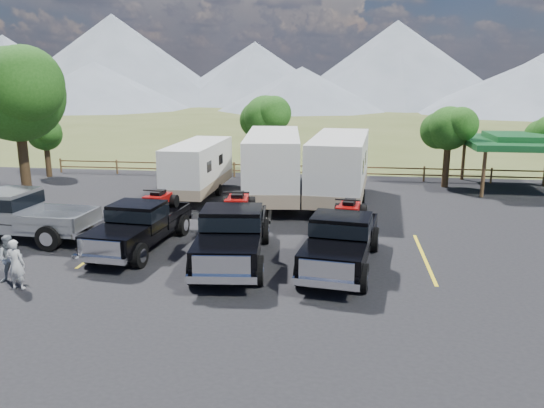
# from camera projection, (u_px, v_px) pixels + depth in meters

# --- Properties ---
(ground) EXTENTS (320.00, 320.00, 0.00)m
(ground) POSITION_uv_depth(u_px,v_px,m) (241.00, 294.00, 16.18)
(ground) COLOR #424E21
(ground) RESTS_ON ground
(asphalt_lot) EXTENTS (44.00, 34.00, 0.04)m
(asphalt_lot) POSITION_uv_depth(u_px,v_px,m) (257.00, 260.00, 19.07)
(asphalt_lot) COLOR black
(asphalt_lot) RESTS_ON ground
(stall_lines) EXTENTS (12.12, 5.50, 0.01)m
(stall_lines) POSITION_uv_depth(u_px,v_px,m) (261.00, 250.00, 20.03)
(stall_lines) COLOR gold
(stall_lines) RESTS_ON asphalt_lot
(tree_big_nw) EXTENTS (5.54, 5.18, 7.84)m
(tree_big_nw) POSITION_uv_depth(u_px,v_px,m) (16.00, 94.00, 25.16)
(tree_big_nw) COLOR #2F2012
(tree_big_nw) RESTS_ON ground
(tree_ne_a) EXTENTS (3.11, 2.92, 4.76)m
(tree_ne_a) POSITION_uv_depth(u_px,v_px,m) (448.00, 129.00, 30.59)
(tree_ne_a) COLOR #2F2012
(tree_ne_a) RESTS_ON ground
(tree_north) EXTENTS (3.46, 3.24, 5.25)m
(tree_north) POSITION_uv_depth(u_px,v_px,m) (265.00, 118.00, 33.85)
(tree_north) COLOR #2F2012
(tree_north) RESTS_ON ground
(tree_nw_small) EXTENTS (2.59, 2.43, 3.85)m
(tree_nw_small) POSITION_uv_depth(u_px,v_px,m) (45.00, 134.00, 33.96)
(tree_nw_small) COLOR #2F2012
(tree_nw_small) RESTS_ON ground
(rail_fence) EXTENTS (36.12, 0.12, 1.00)m
(rail_fence) POSITION_uv_depth(u_px,v_px,m) (327.00, 170.00, 33.60)
(rail_fence) COLOR brown
(rail_fence) RESTS_ON ground
(pavilion) EXTENTS (6.20, 6.20, 3.22)m
(pavilion) POSITION_uv_depth(u_px,v_px,m) (520.00, 142.00, 30.22)
(pavilion) COLOR brown
(pavilion) RESTS_ON ground
(mountain_range) EXTENTS (209.00, 71.00, 20.00)m
(mountain_range) POSITION_uv_depth(u_px,v_px,m) (297.00, 68.00, 117.34)
(mountain_range) COLOR slate
(mountain_range) RESTS_ON ground
(rig_left) EXTENTS (2.56, 6.17, 2.01)m
(rig_left) POSITION_uv_depth(u_px,v_px,m) (141.00, 223.00, 20.18)
(rig_left) COLOR black
(rig_left) RESTS_ON asphalt_lot
(rig_center) EXTENTS (2.87, 6.84, 2.22)m
(rig_center) POSITION_uv_depth(u_px,v_px,m) (233.00, 232.00, 18.73)
(rig_center) COLOR black
(rig_center) RESTS_ON asphalt_lot
(rig_right) EXTENTS (2.87, 6.49, 2.10)m
(rig_right) POSITION_uv_depth(u_px,v_px,m) (342.00, 238.00, 18.20)
(rig_right) COLOR black
(rig_right) RESTS_ON asphalt_lot
(trailer_left) EXTENTS (2.34, 8.37, 2.91)m
(trailer_left) POSITION_uv_depth(u_px,v_px,m) (198.00, 168.00, 28.69)
(trailer_left) COLOR silver
(trailer_left) RESTS_ON asphalt_lot
(trailer_center) EXTENTS (3.48, 10.27, 3.55)m
(trailer_center) POSITION_uv_depth(u_px,v_px,m) (273.00, 166.00, 27.38)
(trailer_center) COLOR silver
(trailer_center) RESTS_ON asphalt_lot
(trailer_right) EXTENTS (3.20, 10.02, 3.47)m
(trailer_right) POSITION_uv_depth(u_px,v_px,m) (339.00, 169.00, 26.99)
(trailer_right) COLOR silver
(trailer_right) RESTS_ON asphalt_lot
(pickup_silver) EXTENTS (6.79, 2.65, 2.00)m
(pickup_silver) POSITION_uv_depth(u_px,v_px,m) (15.00, 214.00, 21.15)
(pickup_silver) COLOR gray
(pickup_silver) RESTS_ON asphalt_lot
(person_a) EXTENTS (0.59, 0.39, 1.59)m
(person_a) POSITION_uv_depth(u_px,v_px,m) (16.00, 264.00, 16.27)
(person_a) COLOR #B8B8B8
(person_a) RESTS_ON asphalt_lot
(person_b) EXTENTS (0.90, 0.79, 1.55)m
(person_b) POSITION_uv_depth(u_px,v_px,m) (10.00, 259.00, 16.84)
(person_b) COLOR slate
(person_b) RESTS_ON asphalt_lot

